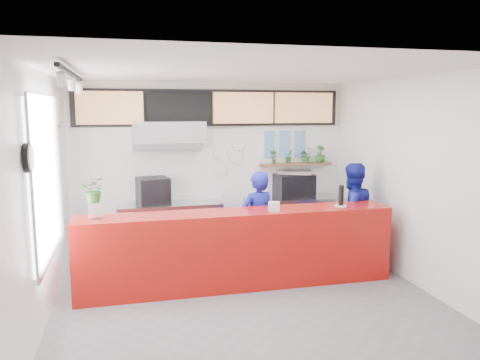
{
  "coord_description": "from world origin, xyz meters",
  "views": [
    {
      "loc": [
        -1.5,
        -5.88,
        2.53
      ],
      "look_at": [
        0.1,
        0.7,
        1.5
      ],
      "focal_mm": 35.0,
      "sensor_mm": 36.0,
      "label": 1
    }
  ],
  "objects_px": {
    "espresso_machine": "(294,186)",
    "service_counter": "(238,249)",
    "staff_right": "(351,214)",
    "staff_center": "(258,223)",
    "pepper_mill": "(341,195)",
    "panini_oven": "(153,191)"
  },
  "relations": [
    {
      "from": "service_counter",
      "to": "pepper_mill",
      "type": "distance_m",
      "value": 1.72
    },
    {
      "from": "service_counter",
      "to": "pepper_mill",
      "type": "bearing_deg",
      "value": -0.69
    },
    {
      "from": "panini_oven",
      "to": "staff_center",
      "type": "xyz_separation_m",
      "value": [
        1.5,
        -1.34,
        -0.33
      ]
    },
    {
      "from": "staff_center",
      "to": "pepper_mill",
      "type": "bearing_deg",
      "value": 140.86
    },
    {
      "from": "staff_right",
      "to": "pepper_mill",
      "type": "height_order",
      "value": "staff_right"
    },
    {
      "from": "service_counter",
      "to": "staff_center",
      "type": "distance_m",
      "value": 0.67
    },
    {
      "from": "espresso_machine",
      "to": "staff_right",
      "type": "xyz_separation_m",
      "value": [
        0.52,
        -1.28,
        -0.28
      ]
    },
    {
      "from": "service_counter",
      "to": "pepper_mill",
      "type": "height_order",
      "value": "pepper_mill"
    },
    {
      "from": "service_counter",
      "to": "panini_oven",
      "type": "relative_size",
      "value": 8.8
    },
    {
      "from": "service_counter",
      "to": "pepper_mill",
      "type": "xyz_separation_m",
      "value": [
        1.57,
        -0.02,
        0.72
      ]
    },
    {
      "from": "panini_oven",
      "to": "staff_right",
      "type": "bearing_deg",
      "value": -32.2
    },
    {
      "from": "panini_oven",
      "to": "staff_center",
      "type": "relative_size",
      "value": 0.32
    },
    {
      "from": "staff_center",
      "to": "staff_right",
      "type": "height_order",
      "value": "staff_right"
    },
    {
      "from": "staff_center",
      "to": "staff_right",
      "type": "xyz_separation_m",
      "value": [
        1.6,
        0.06,
        0.04
      ]
    },
    {
      "from": "pepper_mill",
      "to": "service_counter",
      "type": "bearing_deg",
      "value": 179.31
    },
    {
      "from": "staff_center",
      "to": "service_counter",
      "type": "bearing_deg",
      "value": 31.67
    },
    {
      "from": "service_counter",
      "to": "staff_center",
      "type": "bearing_deg",
      "value": 48.0
    },
    {
      "from": "staff_center",
      "to": "pepper_mill",
      "type": "height_order",
      "value": "staff_center"
    },
    {
      "from": "espresso_machine",
      "to": "staff_center",
      "type": "bearing_deg",
      "value": -131.91
    },
    {
      "from": "service_counter",
      "to": "espresso_machine",
      "type": "relative_size",
      "value": 6.63
    },
    {
      "from": "staff_right",
      "to": "service_counter",
      "type": "bearing_deg",
      "value": 5.99
    },
    {
      "from": "espresso_machine",
      "to": "service_counter",
      "type": "bearing_deg",
      "value": -132.72
    }
  ]
}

